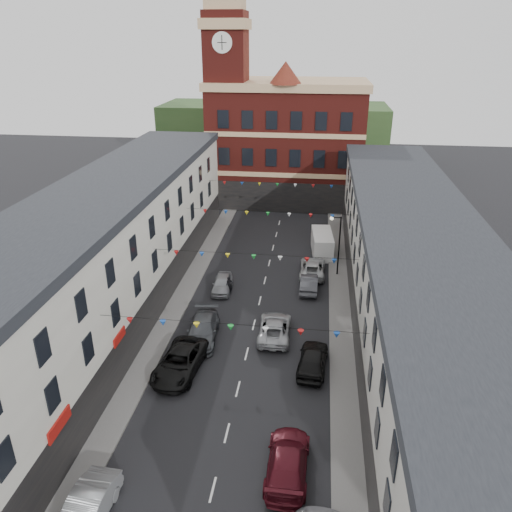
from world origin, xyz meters
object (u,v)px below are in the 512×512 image
at_px(street_lamp, 337,238).
at_px(car_right_f, 312,268).
at_px(car_left_d, 203,330).
at_px(car_right_d, 313,359).
at_px(car_left_e, 222,284).
at_px(car_right_e, 309,282).
at_px(white_van, 322,243).
at_px(pedestrian, 229,286).
at_px(car_right_c, 288,461).
at_px(car_left_c, 180,362).
at_px(car_left_b, 86,512).
at_px(moving_car, 275,328).

relative_size(street_lamp, car_right_f, 1.17).
height_order(car_left_d, car_right_d, car_right_d).
bearing_deg(car_right_d, car_left_e, -46.84).
relative_size(street_lamp, car_right_e, 1.35).
height_order(street_lamp, car_right_d, street_lamp).
xyz_separation_m(car_left_e, white_van, (8.90, 9.63, 0.46)).
relative_size(car_right_d, white_van, 0.91).
distance_m(white_van, pedestrian, 13.06).
distance_m(car_right_c, car_right_d, 9.26).
bearing_deg(pedestrian, car_right_c, -90.74).
relative_size(car_left_c, car_left_d, 1.05).
distance_m(car_right_c, pedestrian, 20.39).
relative_size(car_left_b, car_left_c, 0.84).
distance_m(car_left_b, moving_car, 18.77).
bearing_deg(car_right_c, pedestrian, -70.52).
xyz_separation_m(car_right_c, car_right_e, (0.49, 21.08, -0.05)).
relative_size(car_left_e, moving_car, 0.79).
relative_size(car_right_c, car_right_e, 1.22).
bearing_deg(moving_car, white_van, -103.26).
bearing_deg(car_right_e, car_left_c, 58.22).
bearing_deg(pedestrian, street_lamp, 8.90).
height_order(street_lamp, moving_car, street_lamp).
xyz_separation_m(street_lamp, car_left_d, (-10.15, -12.51, -3.11)).
bearing_deg(car_left_b, car_left_d, 85.44).
distance_m(car_left_e, car_right_d, 13.62).
distance_m(car_left_d, moving_car, 5.52).
distance_m(car_left_c, car_right_c, 11.08).
relative_size(car_left_d, car_right_c, 1.01).
xyz_separation_m(car_right_c, car_right_d, (1.09, 9.19, 0.02)).
distance_m(car_right_d, white_van, 20.34).
relative_size(car_left_e, white_van, 0.78).
relative_size(car_right_f, moving_car, 0.99).
bearing_deg(white_van, car_left_e, -137.56).
distance_m(car_right_d, car_right_e, 11.90).
bearing_deg(moving_car, car_left_b, 65.72).
distance_m(street_lamp, pedestrian, 11.13).
distance_m(car_right_f, white_van, 5.32).
distance_m(car_left_b, car_left_e, 24.24).
relative_size(car_left_b, car_right_d, 1.02).
bearing_deg(car_left_e, white_van, 44.28).
distance_m(street_lamp, car_right_f, 3.85).
bearing_deg(car_left_e, car_right_e, 5.62).
bearing_deg(car_right_c, car_left_b, 25.64).
height_order(car_left_e, car_right_d, car_right_d).
height_order(car_left_e, car_right_c, car_right_c).
bearing_deg(car_left_c, car_left_e, 92.82).
xyz_separation_m(car_right_c, pedestrian, (-6.56, 19.30, 0.06)).
distance_m(moving_car, white_van, 16.88).
relative_size(car_left_c, pedestrian, 3.41).
relative_size(moving_car, pedestrian, 3.07).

